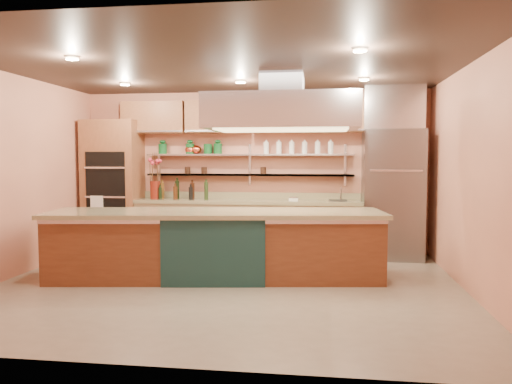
# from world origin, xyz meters

# --- Properties ---
(floor) EXTENTS (6.00, 5.00, 0.02)m
(floor) POSITION_xyz_m (0.00, 0.00, -0.01)
(floor) COLOR gray
(floor) RESTS_ON ground
(ceiling) EXTENTS (6.00, 5.00, 0.02)m
(ceiling) POSITION_xyz_m (0.00, 0.00, 2.80)
(ceiling) COLOR black
(ceiling) RESTS_ON wall_back
(wall_back) EXTENTS (6.00, 0.04, 2.80)m
(wall_back) POSITION_xyz_m (0.00, 2.50, 1.40)
(wall_back) COLOR tan
(wall_back) RESTS_ON floor
(wall_front) EXTENTS (6.00, 0.04, 2.80)m
(wall_front) POSITION_xyz_m (0.00, -2.50, 1.40)
(wall_front) COLOR tan
(wall_front) RESTS_ON floor
(wall_left) EXTENTS (0.04, 5.00, 2.80)m
(wall_left) POSITION_xyz_m (-3.00, 0.00, 1.40)
(wall_left) COLOR tan
(wall_left) RESTS_ON floor
(wall_right) EXTENTS (0.04, 5.00, 2.80)m
(wall_right) POSITION_xyz_m (3.00, 0.00, 1.40)
(wall_right) COLOR tan
(wall_right) RESTS_ON floor
(oven_stack) EXTENTS (0.95, 0.64, 2.30)m
(oven_stack) POSITION_xyz_m (-2.45, 2.18, 1.15)
(oven_stack) COLOR brown
(oven_stack) RESTS_ON floor
(refrigerator) EXTENTS (0.95, 0.72, 2.10)m
(refrigerator) POSITION_xyz_m (2.35, 2.14, 1.05)
(refrigerator) COLOR slate
(refrigerator) RESTS_ON floor
(back_counter) EXTENTS (3.84, 0.64, 0.93)m
(back_counter) POSITION_xyz_m (-0.05, 2.20, 0.47)
(back_counter) COLOR tan
(back_counter) RESTS_ON floor
(wall_shelf_lower) EXTENTS (3.60, 0.26, 0.03)m
(wall_shelf_lower) POSITION_xyz_m (-0.05, 2.37, 1.35)
(wall_shelf_lower) COLOR silver
(wall_shelf_lower) RESTS_ON wall_back
(wall_shelf_upper) EXTENTS (3.60, 0.26, 0.03)m
(wall_shelf_upper) POSITION_xyz_m (-0.05, 2.37, 1.70)
(wall_shelf_upper) COLOR silver
(wall_shelf_upper) RESTS_ON wall_back
(upper_cabinets) EXTENTS (4.60, 0.36, 0.55)m
(upper_cabinets) POSITION_xyz_m (0.00, 2.32, 2.35)
(upper_cabinets) COLOR brown
(upper_cabinets) RESTS_ON wall_back
(range_hood) EXTENTS (2.00, 1.00, 0.45)m
(range_hood) POSITION_xyz_m (0.69, 0.40, 2.25)
(range_hood) COLOR silver
(range_hood) RESTS_ON ceiling
(ceiling_downlights) EXTENTS (4.00, 2.80, 0.02)m
(ceiling_downlights) POSITION_xyz_m (0.00, 0.20, 2.77)
(ceiling_downlights) COLOR #FFE5A5
(ceiling_downlights) RESTS_ON ceiling
(island) EXTENTS (4.52, 1.54, 0.93)m
(island) POSITION_xyz_m (-0.21, 0.40, 0.46)
(island) COLOR brown
(island) RESTS_ON floor
(flower_vase) EXTENTS (0.21, 0.21, 0.31)m
(flower_vase) POSITION_xyz_m (-1.67, 2.15, 1.09)
(flower_vase) COLOR maroon
(flower_vase) RESTS_ON back_counter
(oil_bottle_cluster) EXTENTS (0.97, 0.61, 0.30)m
(oil_bottle_cluster) POSITION_xyz_m (-1.16, 2.15, 1.08)
(oil_bottle_cluster) COLOR black
(oil_bottle_cluster) RESTS_ON back_counter
(kitchen_scale) EXTENTS (0.17, 0.14, 0.08)m
(kitchen_scale) POSITION_xyz_m (0.74, 2.15, 0.97)
(kitchen_scale) COLOR silver
(kitchen_scale) RESTS_ON back_counter
(bar_faucet) EXTENTS (0.04, 0.04, 0.23)m
(bar_faucet) POSITION_xyz_m (1.52, 2.25, 1.04)
(bar_faucet) COLOR silver
(bar_faucet) RESTS_ON back_counter
(copper_kettle) EXTENTS (0.22, 0.22, 0.15)m
(copper_kettle) POSITION_xyz_m (-0.99, 2.37, 1.79)
(copper_kettle) COLOR #DE5433
(copper_kettle) RESTS_ON wall_shelf_upper
(green_canister) EXTENTS (0.17, 0.17, 0.17)m
(green_canister) POSITION_xyz_m (-0.78, 2.37, 1.80)
(green_canister) COLOR #0E451B
(green_canister) RESTS_ON wall_shelf_upper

